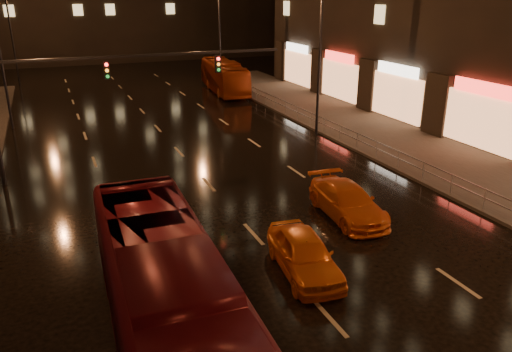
# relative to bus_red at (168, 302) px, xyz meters

# --- Properties ---
(ground) EXTENTS (140.00, 140.00, 0.00)m
(ground) POSITION_rel_bus_red_xyz_m (4.77, 15.73, -1.67)
(ground) COLOR black
(ground) RESTS_ON ground
(sidewalk_right) EXTENTS (7.00, 70.00, 0.15)m
(sidewalk_right) POSITION_rel_bus_red_xyz_m (18.27, 10.73, -1.59)
(sidewalk_right) COLOR #38332D
(sidewalk_right) RESTS_ON ground
(traffic_signal) EXTENTS (15.31, 0.32, 6.20)m
(traffic_signal) POSITION_rel_bus_red_xyz_m (-0.29, 15.73, 3.07)
(traffic_signal) COLOR black
(traffic_signal) RESTS_ON ground
(railing_right) EXTENTS (0.05, 56.00, 1.00)m
(railing_right) POSITION_rel_bus_red_xyz_m (14.97, 13.73, -0.77)
(railing_right) COLOR #99999E
(railing_right) RESTS_ON sidewalk_right
(bus_red) EXTENTS (3.20, 12.05, 3.33)m
(bus_red) POSITION_rel_bus_red_xyz_m (0.00, 0.00, 0.00)
(bus_red) COLOR #5D0D16
(bus_red) RESTS_ON ground
(bus_curb) EXTENTS (3.69, 10.94, 2.99)m
(bus_curb) POSITION_rel_bus_red_xyz_m (13.77, 34.95, -0.17)
(bus_curb) COLOR #A13810
(bus_curb) RESTS_ON ground
(taxi_near) EXTENTS (2.30, 4.49, 1.46)m
(taxi_near) POSITION_rel_bus_red_xyz_m (5.27, 2.36, -0.93)
(taxi_near) COLOR orange
(taxi_near) RESTS_ON ground
(taxi_far) EXTENTS (2.34, 4.99, 1.41)m
(taxi_far) POSITION_rel_bus_red_xyz_m (9.17, 5.73, -0.96)
(taxi_far) COLOR orange
(taxi_far) RESTS_ON ground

